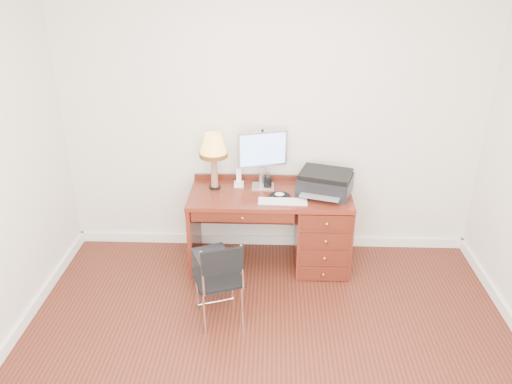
{
  "coord_description": "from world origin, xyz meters",
  "views": [
    {
      "loc": [
        0.02,
        -2.77,
        2.74
      ],
      "look_at": [
        -0.13,
        1.2,
        0.86
      ],
      "focal_mm": 35.0,
      "sensor_mm": 36.0,
      "label": 1
    }
  ],
  "objects_px": {
    "monitor": "(263,152)",
    "leg_lamp": "(213,149)",
    "desk": "(304,225)",
    "chair": "(217,276)",
    "phone": "(239,181)",
    "equipment_box": "(212,269)",
    "printer": "(325,183)"
  },
  "relations": [
    {
      "from": "phone",
      "to": "equipment_box",
      "type": "height_order",
      "value": "phone"
    },
    {
      "from": "desk",
      "to": "equipment_box",
      "type": "xyz_separation_m",
      "value": [
        -0.84,
        -0.42,
        -0.24
      ]
    },
    {
      "from": "leg_lamp",
      "to": "monitor",
      "type": "bearing_deg",
      "value": 9.42
    },
    {
      "from": "leg_lamp",
      "to": "equipment_box",
      "type": "height_order",
      "value": "leg_lamp"
    },
    {
      "from": "chair",
      "to": "equipment_box",
      "type": "height_order",
      "value": "chair"
    },
    {
      "from": "monitor",
      "to": "chair",
      "type": "xyz_separation_m",
      "value": [
        -0.33,
        -1.1,
        -0.62
      ]
    },
    {
      "from": "desk",
      "to": "leg_lamp",
      "type": "xyz_separation_m",
      "value": [
        -0.85,
        0.09,
        0.73
      ]
    },
    {
      "from": "monitor",
      "to": "chair",
      "type": "relative_size",
      "value": 0.7
    },
    {
      "from": "desk",
      "to": "chair",
      "type": "distance_m",
      "value": 1.18
    },
    {
      "from": "desk",
      "to": "phone",
      "type": "bearing_deg",
      "value": 166.81
    },
    {
      "from": "chair",
      "to": "printer",
      "type": "bearing_deg",
      "value": 28.08
    },
    {
      "from": "monitor",
      "to": "phone",
      "type": "distance_m",
      "value": 0.37
    },
    {
      "from": "monitor",
      "to": "equipment_box",
      "type": "xyz_separation_m",
      "value": [
        -0.44,
        -0.58,
        -0.92
      ]
    },
    {
      "from": "monitor",
      "to": "equipment_box",
      "type": "distance_m",
      "value": 1.18
    },
    {
      "from": "chair",
      "to": "equipment_box",
      "type": "bearing_deg",
      "value": 83.73
    },
    {
      "from": "monitor",
      "to": "phone",
      "type": "bearing_deg",
      "value": 169.17
    },
    {
      "from": "leg_lamp",
      "to": "chair",
      "type": "bearing_deg",
      "value": -83.11
    },
    {
      "from": "monitor",
      "to": "printer",
      "type": "relative_size",
      "value": 0.97
    },
    {
      "from": "chair",
      "to": "phone",
      "type": "bearing_deg",
      "value": 66.04
    },
    {
      "from": "printer",
      "to": "monitor",
      "type": "bearing_deg",
      "value": -176.13
    },
    {
      "from": "desk",
      "to": "chair",
      "type": "height_order",
      "value": "chair"
    },
    {
      "from": "phone",
      "to": "chair",
      "type": "bearing_deg",
      "value": -97.57
    },
    {
      "from": "printer",
      "to": "equipment_box",
      "type": "xyz_separation_m",
      "value": [
        -1.02,
        -0.45,
        -0.68
      ]
    },
    {
      "from": "printer",
      "to": "equipment_box",
      "type": "distance_m",
      "value": 1.3
    },
    {
      "from": "leg_lamp",
      "to": "phone",
      "type": "height_order",
      "value": "leg_lamp"
    },
    {
      "from": "leg_lamp",
      "to": "phone",
      "type": "distance_m",
      "value": 0.41
    },
    {
      "from": "desk",
      "to": "phone",
      "type": "distance_m",
      "value": 0.75
    },
    {
      "from": "phone",
      "to": "chair",
      "type": "height_order",
      "value": "phone"
    },
    {
      "from": "monitor",
      "to": "leg_lamp",
      "type": "distance_m",
      "value": 0.46
    },
    {
      "from": "equipment_box",
      "to": "leg_lamp",
      "type": "bearing_deg",
      "value": 67.39
    },
    {
      "from": "desk",
      "to": "leg_lamp",
      "type": "height_order",
      "value": "leg_lamp"
    },
    {
      "from": "monitor",
      "to": "leg_lamp",
      "type": "height_order",
      "value": "monitor"
    }
  ]
}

